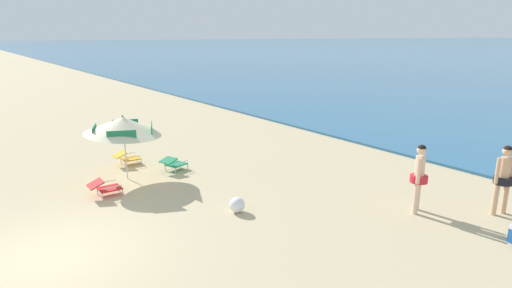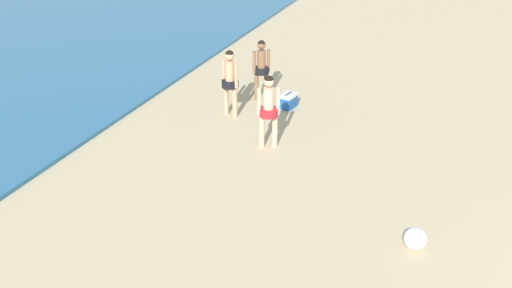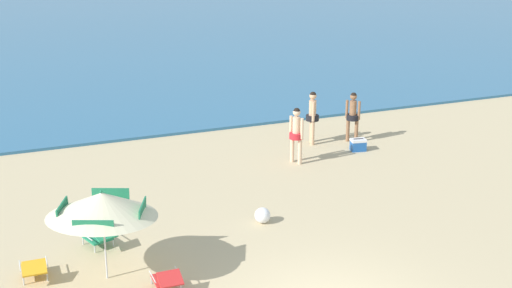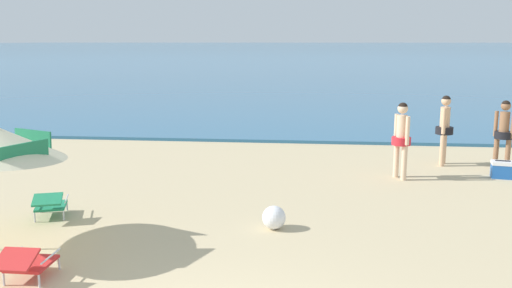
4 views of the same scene
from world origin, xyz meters
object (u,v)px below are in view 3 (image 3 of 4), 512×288
object	(u,v)px
lounge_chair_under_umbrella	(100,237)
person_wading_in	(312,114)
beach_umbrella_striped_main	(102,205)
person_standing_beside	(353,114)
person_standing_near_shore	(296,131)
lounge_chair_facing_sea	(167,279)
beach_ball	(263,215)
lounge_chair_beside_umbrella	(34,268)
cooler_box	(358,145)

from	to	relation	value
lounge_chair_under_umbrella	person_wading_in	xyz separation A→B (m)	(8.12, 5.21, 0.77)
beach_umbrella_striped_main	person_standing_beside	bearing A→B (deg)	33.64
person_standing_near_shore	lounge_chair_facing_sea	bearing A→B (deg)	-133.37
lounge_chair_facing_sea	beach_ball	bearing A→B (deg)	37.46
lounge_chair_beside_umbrella	lounge_chair_facing_sea	bearing A→B (deg)	-31.07
lounge_chair_under_umbrella	lounge_chair_beside_umbrella	xyz separation A→B (m)	(-1.60, -1.03, -0.00)
beach_umbrella_striped_main	lounge_chair_facing_sea	bearing A→B (deg)	-43.34
lounge_chair_beside_umbrella	lounge_chair_facing_sea	distance (m)	2.97
lounge_chair_facing_sea	person_standing_near_shore	distance (m)	8.55
person_wading_in	lounge_chair_beside_umbrella	bearing A→B (deg)	-147.33
person_standing_beside	beach_ball	world-z (taller)	person_standing_beside
person_standing_beside	beach_ball	size ratio (longest dim) A/B	4.26
beach_umbrella_striped_main	person_standing_near_shore	size ratio (longest dim) A/B	1.86
person_standing_near_shore	lounge_chair_under_umbrella	bearing A→B (deg)	-151.86
person_standing_near_shore	person_standing_beside	distance (m)	2.95
lounge_chair_facing_sea	person_standing_near_shore	bearing A→B (deg)	46.63
lounge_chair_under_umbrella	lounge_chair_facing_sea	bearing A→B (deg)	-69.81
lounge_chair_facing_sea	person_standing_beside	size ratio (longest dim) A/B	0.51
beach_umbrella_striped_main	cooler_box	bearing A→B (deg)	30.42
person_standing_near_shore	beach_umbrella_striped_main	bearing A→B (deg)	-143.25
lounge_chair_facing_sea	beach_ball	xyz separation A→B (m)	(3.15, 2.42, -0.07)
person_standing_beside	person_standing_near_shore	bearing A→B (deg)	-155.48
beach_ball	lounge_chair_beside_umbrella	bearing A→B (deg)	-171.18
person_wading_in	beach_ball	xyz separation A→B (m)	(-4.03, -5.35, -0.84)
beach_umbrella_striped_main	lounge_chair_under_umbrella	distance (m)	2.12
person_standing_near_shore	beach_ball	size ratio (longest dim) A/B	4.40
lounge_chair_under_umbrella	lounge_chair_facing_sea	xyz separation A→B (m)	(0.94, -2.56, -0.00)
cooler_box	lounge_chair_facing_sea	bearing A→B (deg)	-141.80
lounge_chair_beside_umbrella	cooler_box	world-z (taller)	lounge_chair_beside_umbrella
lounge_chair_under_umbrella	lounge_chair_beside_umbrella	world-z (taller)	lounge_chair_beside_umbrella
person_standing_near_shore	beach_ball	distance (m)	4.71
lounge_chair_facing_sea	person_standing_beside	xyz separation A→B (m)	(8.53, 7.41, 0.73)
lounge_chair_beside_umbrella	person_standing_beside	distance (m)	12.56
lounge_chair_beside_umbrella	person_wading_in	xyz separation A→B (m)	(9.72, 6.23, 0.77)
lounge_chair_facing_sea	person_wading_in	xyz separation A→B (m)	(7.18, 7.77, 0.77)
beach_umbrella_striped_main	person_wading_in	world-z (taller)	beach_umbrella_striped_main
person_standing_near_shore	person_standing_beside	size ratio (longest dim) A/B	1.03
lounge_chair_beside_umbrella	beach_ball	bearing A→B (deg)	8.82
cooler_box	beach_ball	world-z (taller)	cooler_box
beach_umbrella_striped_main	person_standing_beside	distance (m)	11.57
lounge_chair_beside_umbrella	cooler_box	xyz separation A→B (m)	(10.80, 4.97, -0.07)
beach_umbrella_striped_main	person_standing_beside	size ratio (longest dim) A/B	1.92
beach_umbrella_striped_main	lounge_chair_beside_umbrella	bearing A→B (deg)	160.66
person_standing_beside	cooler_box	size ratio (longest dim) A/B	3.17
person_standing_near_shore	person_wading_in	size ratio (longest dim) A/B	0.99
lounge_chair_facing_sea	cooler_box	bearing A→B (deg)	38.20
lounge_chair_facing_sea	person_standing_beside	distance (m)	11.33
lounge_chair_under_umbrella	lounge_chair_beside_umbrella	bearing A→B (deg)	-147.36
beach_umbrella_striped_main	person_wading_in	distance (m)	10.69
person_standing_beside	person_wading_in	world-z (taller)	person_wading_in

